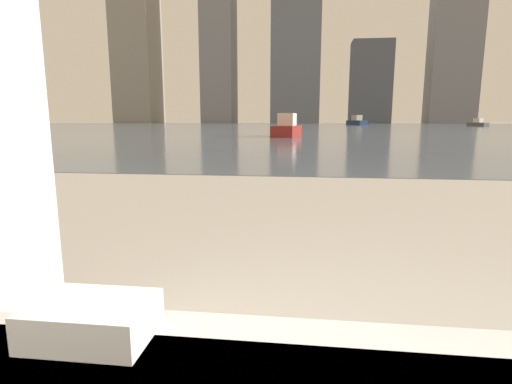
% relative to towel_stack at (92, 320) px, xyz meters
% --- Properties ---
extents(towel_stack, '(0.25, 0.17, 0.08)m').
position_rel_towel_stack_xyz_m(towel_stack, '(0.00, 0.00, 0.00)').
color(towel_stack, white).
rests_on(towel_stack, bathtub).
extents(harbor_water, '(180.00, 110.00, 0.01)m').
position_rel_towel_stack_xyz_m(harbor_water, '(0.20, 61.12, -0.55)').
color(harbor_water, slate).
rests_on(harbor_water, ground_plane).
extents(harbor_boat_0, '(2.34, 3.29, 1.18)m').
position_rel_towel_stack_xyz_m(harbor_boat_0, '(26.07, 63.73, -0.13)').
color(harbor_boat_0, '#4C4C51').
rests_on(harbor_boat_0, harbor_water).
extents(harbor_boat_1, '(1.69, 3.69, 1.33)m').
position_rel_towel_stack_xyz_m(harbor_boat_1, '(-0.66, 22.82, -0.08)').
color(harbor_boat_1, maroon).
rests_on(harbor_boat_1, harbor_water).
extents(harbor_boat_2, '(3.46, 5.07, 1.81)m').
position_rel_towel_stack_xyz_m(harbor_boat_2, '(9.58, 74.75, 0.09)').
color(harbor_boat_2, navy).
rests_on(harbor_boat_2, harbor_water).
extents(skyline_tower_1, '(8.94, 10.87, 42.98)m').
position_rel_towel_stack_xyz_m(skyline_tower_1, '(-24.96, 117.12, 20.93)').
color(skyline_tower_1, slate).
rests_on(skyline_tower_1, ground_plane).
extents(skyline_tower_2, '(13.43, 11.91, 40.86)m').
position_rel_towel_stack_xyz_m(skyline_tower_2, '(-2.81, 117.12, 19.87)').
color(skyline_tower_2, slate).
rests_on(skyline_tower_2, ground_plane).
extents(skyline_tower_3, '(10.95, 7.70, 22.28)m').
position_rel_towel_stack_xyz_m(skyline_tower_3, '(17.99, 117.12, 10.58)').
color(skyline_tower_3, '#4C515B').
rests_on(skyline_tower_3, ground_plane).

